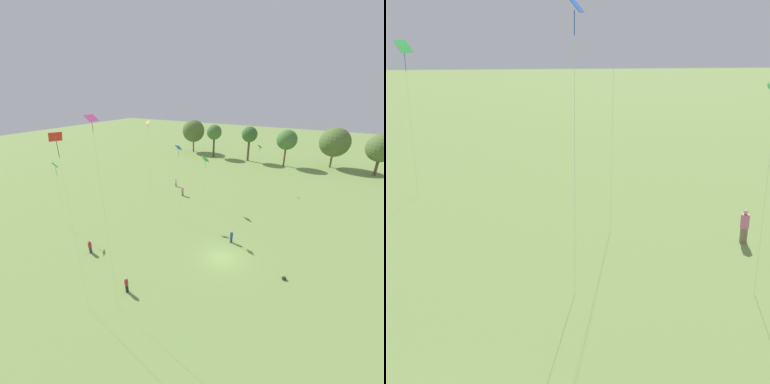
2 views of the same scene
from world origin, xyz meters
TOP-DOWN VIEW (x-y plane):
  - person_4 at (-14.37, 14.73)m, footprint 0.62×0.62m
  - kite_0 at (-23.51, -3.95)m, footprint 1.14×1.05m
  - kite_1 at (-9.40, 5.51)m, footprint 1.03×0.83m

SIDE VIEW (x-z plane):
  - person_4 at x=-14.37m, z-range -0.02..1.76m
  - kite_0 at x=-23.51m, z-range 4.29..14.27m
  - kite_1 at x=-9.40m, z-range 5.20..17.26m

